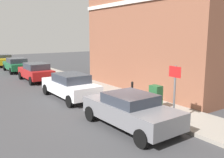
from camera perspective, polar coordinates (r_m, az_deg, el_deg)
The scene contains 11 objects.
ground at distance 11.35m, azimuth 1.99°, elevation -8.60°, with size 80.00×80.00×0.00m, color #38383A.
sidewalk at distance 17.26m, azimuth -4.52°, elevation -1.83°, with size 2.36×30.00×0.15m, color gray.
corner_building at distance 17.86m, azimuth 14.18°, elevation 12.05°, with size 7.58×10.41×8.66m.
car_grey at distance 9.85m, azimuth 4.23°, elevation -7.10°, with size 2.04×4.35×1.38m.
car_white at distance 14.47m, azimuth -9.61°, elevation -1.49°, with size 1.88×4.47×1.46m.
car_red at distance 20.54m, azimuth -17.12°, elevation 1.64°, with size 1.86×4.05×1.46m.
car_green at distance 26.39m, azimuth -21.14°, elevation 3.13°, with size 2.00×4.32×1.38m.
car_yellow at distance 31.76m, azimuth -23.82°, elevation 4.03°, with size 1.90×4.19×1.38m.
utility_cabinet at distance 11.92m, azimuth 10.01°, elevation -4.41°, with size 0.46×0.61×1.15m.
bollard_near_cabinet at distance 13.33m, azimuth 4.66°, elevation -2.63°, with size 0.14×0.14×1.04m.
street_sign at distance 10.22m, azimuth 14.23°, elevation -1.38°, with size 0.08×0.60×2.30m.
Camera 1 is at (-6.43, -8.61, 3.65)m, focal length 39.69 mm.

